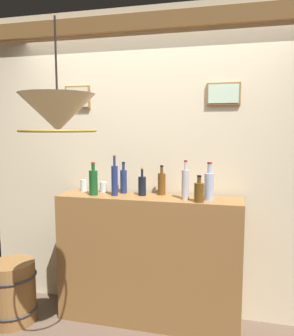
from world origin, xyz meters
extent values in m
cube|color=beige|center=(0.00, 1.10, 1.37)|extent=(3.31, 0.08, 2.75)
cube|color=olive|center=(0.00, 1.04, 2.60)|extent=(3.31, 0.10, 0.14)
cube|color=olive|center=(-0.73, 1.05, 1.98)|extent=(0.24, 0.03, 0.21)
cube|color=beige|center=(-0.73, 1.03, 1.98)|extent=(0.21, 0.01, 0.18)
cube|color=olive|center=(0.60, 1.05, 1.98)|extent=(0.28, 0.03, 0.18)
cube|color=#BADABC|center=(0.60, 1.03, 1.98)|extent=(0.25, 0.01, 0.15)
cube|color=olive|center=(0.00, 0.84, 0.56)|extent=(1.57, 0.35, 1.12)
cylinder|color=#A7B5D1|center=(0.51, 0.83, 1.23)|extent=(0.08, 0.08, 0.22)
cylinder|color=#A7B5D1|center=(0.51, 0.83, 1.37)|extent=(0.03, 0.03, 0.08)
cylinder|color=maroon|center=(0.51, 0.83, 1.42)|extent=(0.04, 0.04, 0.01)
cylinder|color=navy|center=(-0.25, 0.94, 1.22)|extent=(0.06, 0.06, 0.21)
cylinder|color=navy|center=(-0.25, 0.94, 1.35)|extent=(0.02, 0.02, 0.06)
cylinder|color=black|center=(-0.25, 0.94, 1.39)|extent=(0.03, 0.03, 0.01)
cylinder|color=brown|center=(0.44, 0.73, 1.19)|extent=(0.08, 0.08, 0.15)
cylinder|color=brown|center=(0.44, 0.73, 1.29)|extent=(0.03, 0.03, 0.05)
cylinder|color=black|center=(0.44, 0.73, 1.32)|extent=(0.03, 0.03, 0.01)
cylinder|color=#B9B8C0|center=(0.32, 0.81, 1.24)|extent=(0.06, 0.06, 0.24)
cylinder|color=#B9B8C0|center=(0.32, 0.81, 1.39)|extent=(0.02, 0.02, 0.07)
cylinder|color=maroon|center=(0.32, 0.81, 1.43)|extent=(0.03, 0.03, 0.01)
cylinder|color=black|center=(-0.06, 0.88, 1.20)|extent=(0.07, 0.07, 0.16)
cylinder|color=black|center=(-0.06, 0.88, 1.31)|extent=(0.02, 0.02, 0.07)
cylinder|color=#B7932D|center=(-0.06, 0.88, 1.35)|extent=(0.02, 0.02, 0.01)
cylinder|color=brown|center=(0.09, 0.95, 1.21)|extent=(0.07, 0.07, 0.19)
cylinder|color=brown|center=(0.09, 0.95, 1.33)|extent=(0.03, 0.03, 0.06)
cylinder|color=black|center=(0.09, 0.95, 1.37)|extent=(0.03, 0.03, 0.01)
cylinder|color=navy|center=(-0.29, 0.82, 1.24)|extent=(0.06, 0.06, 0.26)
cylinder|color=navy|center=(-0.29, 0.82, 1.41)|extent=(0.02, 0.02, 0.08)
cylinder|color=maroon|center=(-0.29, 0.82, 1.46)|extent=(0.02, 0.02, 0.01)
cylinder|color=#195223|center=(-0.48, 0.79, 1.22)|extent=(0.07, 0.07, 0.21)
cylinder|color=#195223|center=(-0.48, 0.79, 1.36)|extent=(0.03, 0.03, 0.06)
cylinder|color=maroon|center=(-0.48, 0.79, 1.40)|extent=(0.04, 0.04, 0.01)
cylinder|color=silver|center=(-0.65, 0.96, 1.17)|extent=(0.06, 0.06, 0.10)
cylinder|color=silver|center=(-0.45, 0.94, 1.16)|extent=(0.06, 0.06, 0.09)
cone|color=beige|center=(-0.30, -0.12, 1.78)|extent=(0.44, 0.44, 0.22)
cylinder|color=black|center=(-0.30, -0.12, 2.10)|extent=(0.01, 0.01, 0.43)
torus|color=#AD8433|center=(-0.30, -0.12, 1.68)|extent=(0.44, 0.44, 0.02)
cylinder|color=olive|center=(-1.15, 0.55, 0.27)|extent=(0.39, 0.39, 0.54)
torus|color=#333338|center=(-1.15, 0.55, 0.42)|extent=(0.41, 0.41, 0.02)
torus|color=#333338|center=(-1.15, 0.55, 0.12)|extent=(0.41, 0.41, 0.02)
camera|label=1|loc=(0.67, -1.89, 1.69)|focal=36.12mm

